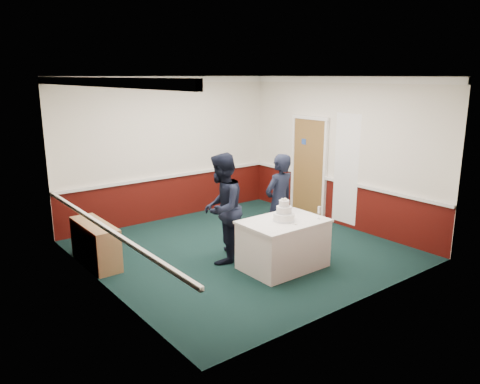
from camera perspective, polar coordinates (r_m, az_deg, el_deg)
ground at (r=8.37m, az=0.28°, el=-7.06°), size 5.00×5.00×0.00m
room_shell at (r=8.41m, az=-1.87°, el=6.88°), size 5.00×5.00×3.00m
sideboard at (r=8.01m, az=-17.18°, el=-6.04°), size 0.41×1.20×0.70m
cake_table at (r=7.54m, az=5.29°, el=-6.29°), size 1.32×0.92×0.79m
wedding_cake at (r=7.38m, az=5.38°, el=-2.66°), size 0.35×0.35×0.36m
cake_knife at (r=7.26m, az=6.27°, el=-3.87°), size 0.07×0.22×0.00m
champagne_flute at (r=7.53m, az=9.62°, el=-2.24°), size 0.05×0.05×0.21m
person_man at (r=7.63m, az=-2.23°, el=-1.99°), size 1.12×1.08×1.81m
person_woman at (r=8.14m, az=4.79°, el=-1.33°), size 0.66×0.47×1.72m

